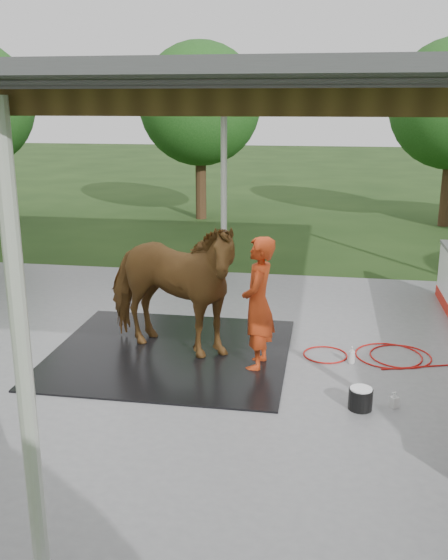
% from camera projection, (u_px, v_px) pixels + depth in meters
% --- Properties ---
extents(ground, '(100.00, 100.00, 0.00)m').
position_uv_depth(ground, '(175.00, 358.00, 9.75)').
color(ground, '#1E3814').
extents(concrete_slab, '(12.00, 10.00, 0.05)m').
position_uv_depth(concrete_slab, '(175.00, 356.00, 9.74)').
color(concrete_slab, slate).
rests_on(concrete_slab, ground).
extents(pavilion_structure, '(12.60, 10.60, 4.05)m').
position_uv_depth(pavilion_structure, '(169.00, 94.00, 8.66)').
color(pavilion_structure, beige).
rests_on(pavilion_structure, ground).
extents(tree_belt, '(28.00, 28.00, 5.80)m').
position_uv_depth(tree_belt, '(203.00, 107.00, 9.51)').
color(tree_belt, '#382314').
rests_on(tree_belt, ground).
extents(rubber_mat, '(3.67, 3.44, 0.03)m').
position_uv_depth(rubber_mat, '(171.00, 352.00, 9.81)').
color(rubber_mat, black).
rests_on(rubber_mat, concrete_slab).
extents(horse, '(2.77, 1.91, 2.14)m').
position_uv_depth(horse, '(169.00, 286.00, 9.51)').
color(horse, brown).
rests_on(horse, rubber_mat).
extents(handler, '(0.53, 0.76, 1.98)m').
position_uv_depth(handler, '(258.00, 304.00, 9.03)').
color(handler, '#BB3713').
rests_on(handler, concrete_slab).
extents(wash_bucket, '(0.31, 0.31, 0.29)m').
position_uv_depth(wash_bucket, '(361.00, 398.00, 7.99)').
color(wash_bucket, black).
rests_on(wash_bucket, concrete_slab).
extents(soap_bottle_a, '(0.11, 0.11, 0.27)m').
position_uv_depth(soap_bottle_a, '(352.00, 355.00, 9.38)').
color(soap_bottle_a, silver).
rests_on(soap_bottle_a, concrete_slab).
extents(soap_bottle_b, '(0.13, 0.13, 0.21)m').
position_uv_depth(soap_bottle_b, '(394.00, 399.00, 8.05)').
color(soap_bottle_b, '#338CD8').
rests_on(soap_bottle_b, concrete_slab).
extents(hose_coil, '(2.64, 1.08, 0.02)m').
position_uv_depth(hose_coil, '(381.00, 356.00, 9.68)').
color(hose_coil, '#B1110C').
rests_on(hose_coil, concrete_slab).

